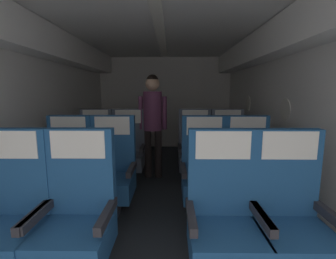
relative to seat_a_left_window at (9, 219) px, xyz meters
name	(u,v)px	position (x,y,z in m)	size (l,w,h in m)	color
ground	(159,197)	(0.99, 1.35, -0.46)	(3.33, 6.03, 0.02)	#23282D
fuselage_shell	(160,75)	(0.99, 1.61, 1.10)	(3.21, 5.68, 2.18)	silver
seat_a_left_window	(9,219)	(0.00, 0.00, 0.00)	(0.51, 0.50, 1.07)	#38383D
seat_a_left_aisle	(77,218)	(0.48, 0.01, 0.00)	(0.51, 0.50, 1.07)	#38383D
seat_a_right_aisle	(291,220)	(1.97, 0.01, 0.00)	(0.51, 0.50, 1.07)	#38383D
seat_a_right_window	(223,220)	(1.51, 0.01, 0.00)	(0.51, 0.50, 1.07)	#38383D
seat_b_left_window	(68,173)	(0.00, 0.96, 0.00)	(0.51, 0.50, 1.07)	#38383D
seat_b_left_aisle	(112,173)	(0.49, 0.96, 0.00)	(0.51, 0.50, 1.07)	#38383D
seat_b_right_aisle	(248,173)	(1.98, 0.97, 0.00)	(0.51, 0.50, 1.07)	#38383D
seat_b_right_window	(204,173)	(1.50, 0.96, 0.00)	(0.51, 0.50, 1.07)	#38383D
seat_c_left_window	(95,151)	(-0.01, 1.94, 0.00)	(0.51, 0.50, 1.07)	#38383D
seat_c_left_aisle	(128,151)	(0.49, 1.93, 0.00)	(0.51, 0.50, 1.07)	#38383D
seat_c_right_aisle	(228,151)	(1.99, 1.94, 0.00)	(0.51, 0.50, 1.07)	#38383D
seat_c_right_window	(195,151)	(1.50, 1.94, 0.00)	(0.51, 0.50, 1.07)	#38383D
flight_attendant	(153,115)	(0.86, 2.06, 0.52)	(0.43, 0.28, 1.58)	black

